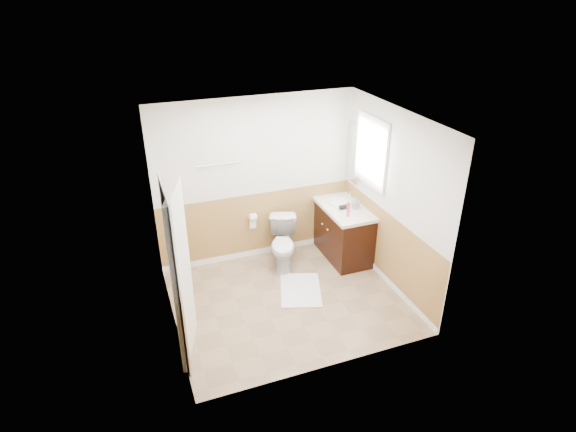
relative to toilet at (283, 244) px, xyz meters
name	(u,v)px	position (x,y,z in m)	size (l,w,h in m)	color
floor	(288,300)	(-0.25, -0.85, -0.36)	(3.00, 3.00, 0.00)	#8C7051
ceiling	(287,120)	(-0.25, -0.85, 2.14)	(3.00, 3.00, 0.00)	white
wall_back	(257,181)	(-0.25, 0.45, 0.89)	(3.00, 3.00, 0.00)	silver
wall_front	(333,274)	(-0.25, -2.15, 0.89)	(3.00, 3.00, 0.00)	silver
wall_left	(165,240)	(-1.75, -0.85, 0.89)	(3.00, 3.00, 0.00)	silver
wall_right	(392,201)	(1.25, -0.85, 0.89)	(3.00, 3.00, 0.00)	silver
wainscot_back	(258,226)	(-0.25, 0.44, 0.14)	(3.00, 3.00, 0.00)	tan
wainscot_front	(329,331)	(-0.25, -2.14, 0.14)	(3.00, 3.00, 0.00)	tan
wainscot_left	(173,293)	(-1.74, -0.85, 0.14)	(2.60, 2.60, 0.00)	tan
wainscot_right	(386,249)	(1.24, -0.85, 0.14)	(2.60, 2.60, 0.00)	tan
toilet	(283,244)	(0.00, 0.00, 0.00)	(0.41, 0.72, 0.73)	silver
bath_mat	(301,290)	(0.00, -0.71, -0.35)	(0.55, 0.80, 0.02)	white
vanity_cabinet	(342,232)	(0.97, -0.03, 0.04)	(0.55, 1.10, 0.80)	black
vanity_knob_left	(328,230)	(0.67, -0.13, 0.19)	(0.03, 0.03, 0.03)	#B7B7BD
vanity_knob_right	(322,224)	(0.67, 0.07, 0.19)	(0.03, 0.03, 0.03)	silver
countertop	(343,208)	(0.96, -0.03, 0.46)	(0.60, 1.15, 0.05)	silver
sink_basin	(340,201)	(0.97, 0.12, 0.50)	(0.36, 0.36, 0.02)	white
faucet	(350,196)	(1.15, 0.12, 0.56)	(0.02, 0.02, 0.14)	white
lotion_bottle	(348,209)	(0.87, -0.36, 0.60)	(0.05, 0.05, 0.22)	#D9384F
soap_dispenser	(356,203)	(1.09, -0.17, 0.57)	(0.08, 0.08, 0.18)	gray
hair_dryer_body	(344,207)	(0.92, -0.13, 0.52)	(0.07, 0.07, 0.14)	black
hair_dryer_handle	(341,208)	(0.89, -0.09, 0.49)	(0.03, 0.03, 0.07)	black
mirror_panel	(354,154)	(1.23, 0.25, 1.19)	(0.02, 0.35, 0.90)	silver
window_frame	(371,152)	(1.22, -0.26, 1.39)	(0.04, 0.80, 1.00)	white
window_glass	(372,152)	(1.24, -0.26, 1.39)	(0.01, 0.70, 0.90)	white
door	(182,276)	(-1.65, -1.30, 0.66)	(0.05, 0.80, 2.04)	white
door_frame	(175,276)	(-1.72, -1.30, 0.67)	(0.02, 0.92, 2.10)	white
door_knob	(183,265)	(-1.59, -0.97, 0.59)	(0.06, 0.06, 0.06)	silver
towel_bar	(219,164)	(-0.80, 0.40, 1.24)	(0.02, 0.02, 0.62)	silver
tp_holder_bar	(253,217)	(-0.35, 0.38, 0.34)	(0.02, 0.02, 0.14)	silver
tp_roll	(253,217)	(-0.35, 0.38, 0.34)	(0.11, 0.11, 0.10)	white
tp_sheet	(253,224)	(-0.35, 0.38, 0.23)	(0.10, 0.01, 0.16)	white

